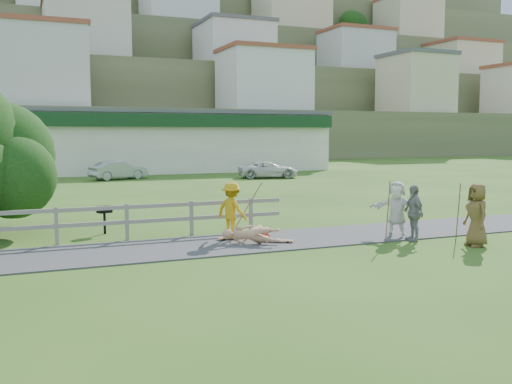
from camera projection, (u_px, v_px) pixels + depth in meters
ground at (227, 257)px, 14.83m from camera, size 260.00×260.00×0.00m
path at (209, 245)px, 16.21m from camera, size 34.00×3.00×0.04m
fence at (33, 221)px, 16.06m from camera, size 15.05×0.10×1.10m
strip_mall at (134, 141)px, 48.24m from camera, size 32.50×10.75×5.10m
hillside at (49, 68)px, 97.40m from camera, size 220.00×67.00×47.50m
skater_rider at (232, 213)px, 16.99m from camera, size 1.06×1.23×1.65m
skater_fallen at (251, 235)px, 16.35m from camera, size 1.20×1.60×0.60m
spectator_b at (413, 213)px, 16.92m from camera, size 0.56×1.04×1.68m
spectator_c at (477, 215)px, 16.09m from camera, size 0.71×0.96×1.80m
spectator_d at (397, 210)px, 17.43m from camera, size 1.35×1.63×1.75m
car_silver at (119, 170)px, 39.60m from camera, size 4.18×2.55×1.30m
car_white at (268, 170)px, 40.94m from camera, size 4.56×2.70×1.19m
bbq at (105, 220)px, 18.14m from camera, size 0.49×0.43×0.90m
longboard_rider at (232, 239)px, 17.06m from camera, size 0.93×0.32×0.10m
longboard_fallen at (277, 242)px, 16.59m from camera, size 0.90×0.66×0.10m
helmet at (265, 237)px, 16.92m from camera, size 0.28×0.28×0.28m
pole_rider at (246, 205)px, 17.56m from camera, size 0.03×0.03×2.00m
pole_spec_left at (388, 212)px, 16.49m from camera, size 0.03×0.03×1.83m
pole_spec_right at (458, 213)px, 16.74m from camera, size 0.03×0.03×1.74m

